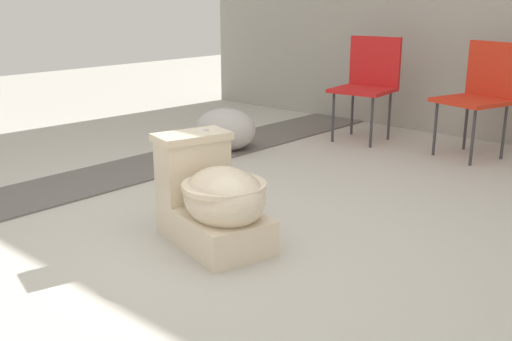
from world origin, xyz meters
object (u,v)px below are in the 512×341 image
object	(u,v)px
boulder_near	(225,130)
folding_chair_middle	(482,87)
toilet	(214,200)
folding_chair_left	(369,77)

from	to	relation	value
boulder_near	folding_chair_middle	bearing A→B (deg)	37.08
boulder_near	toilet	bearing A→B (deg)	-46.98
folding_chair_left	boulder_near	bearing A→B (deg)	-35.18
toilet	folding_chair_left	bearing A→B (deg)	120.34
folding_chair_middle	boulder_near	xyz separation A→B (m)	(-1.51, -1.14, -0.35)
toilet	boulder_near	distance (m)	1.83
toilet	boulder_near	size ratio (longest dim) A/B	1.50
toilet	folding_chair_middle	bearing A→B (deg)	99.12
folding_chair_left	boulder_near	xyz separation A→B (m)	(-0.60, -1.07, -0.35)
toilet	folding_chair_middle	xyz separation A→B (m)	(0.26, 2.48, 0.29)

